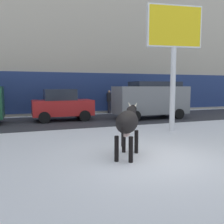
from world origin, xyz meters
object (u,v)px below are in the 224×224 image
at_px(pedestrian_near_billboard, 109,102).
at_px(billboard, 174,34).
at_px(car_grey_van, 151,99).
at_px(cow_black, 128,123).
at_px(car_red_hatchback, 62,105).

bearing_deg(pedestrian_near_billboard, billboard, -89.50).
bearing_deg(billboard, car_grey_van, 72.56).
height_order(billboard, pedestrian_near_billboard, billboard).
bearing_deg(cow_black, pedestrian_near_billboard, 72.07).
xyz_separation_m(car_red_hatchback, pedestrian_near_billboard, (4.00, 2.69, -0.05)).
relative_size(cow_black, pedestrian_near_billboard, 1.03).
height_order(car_red_hatchback, car_grey_van, car_grey_van).
relative_size(billboard, pedestrian_near_billboard, 3.21).
relative_size(billboard, car_red_hatchback, 1.57).
relative_size(billboard, car_grey_van, 1.20).
relative_size(cow_black, car_red_hatchback, 0.50).
xyz_separation_m(cow_black, pedestrian_near_billboard, (3.59, 11.10, -0.11)).
bearing_deg(car_red_hatchback, car_grey_van, -10.85).
relative_size(car_red_hatchback, pedestrian_near_billboard, 2.04).
bearing_deg(car_red_hatchback, cow_black, -87.23).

